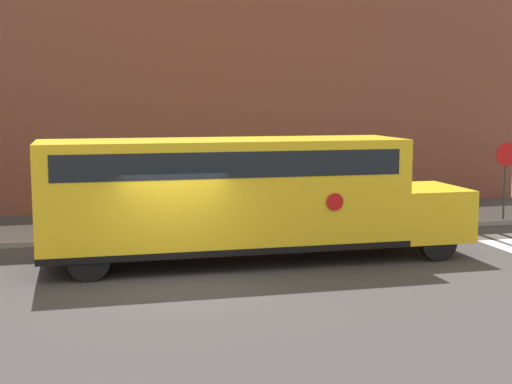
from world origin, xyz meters
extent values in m
plane|color=#3A3838|center=(0.00, 0.00, 0.00)|extent=(60.00, 60.00, 0.00)
cube|color=gray|center=(0.00, 6.50, 0.07)|extent=(44.00, 3.00, 0.15)
cube|color=brown|center=(0.00, 13.00, 6.42)|extent=(32.00, 4.00, 12.84)
cube|color=white|center=(9.68, 2.00, 0.00)|extent=(0.50, 3.20, 0.01)
cube|color=yellow|center=(1.44, 1.74, 1.84)|extent=(9.34, 2.50, 2.78)
cube|color=yellow|center=(7.08, 1.74, 1.15)|extent=(1.95, 2.50, 1.39)
cube|color=black|center=(1.44, 1.74, 0.53)|extent=(9.34, 2.54, 0.16)
cube|color=black|center=(1.44, 1.74, 2.68)|extent=(8.59, 2.53, 0.64)
cylinder|color=red|center=(4.01, 0.45, 1.70)|extent=(0.44, 0.02, 0.44)
cylinder|color=black|center=(6.99, 2.82, 0.50)|extent=(1.00, 0.30, 1.00)
cylinder|color=black|center=(6.99, 0.66, 0.50)|extent=(1.00, 0.30, 1.00)
cylinder|color=black|center=(-2.03, 2.82, 0.50)|extent=(1.00, 0.30, 1.00)
cylinder|color=black|center=(-2.03, 0.66, 0.50)|extent=(1.00, 0.30, 1.00)
cylinder|color=#38383A|center=(11.96, 5.33, 1.21)|extent=(0.07, 0.07, 2.43)
cylinder|color=red|center=(11.96, 5.28, 2.39)|extent=(0.79, 0.03, 0.79)
camera|label=1|loc=(-2.10, -16.18, 4.25)|focal=50.00mm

